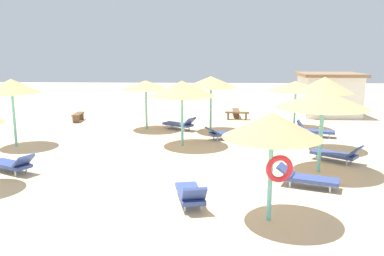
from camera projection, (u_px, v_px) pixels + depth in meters
The scene contains 20 objects.
ground_plane at pixel (188, 181), 13.32m from camera, with size 80.00×80.00×0.00m, color beige.
parasol_0 at pixel (325, 85), 16.97m from camera, with size 2.44×2.44×3.15m.
parasol_1 at pixel (272, 126), 9.78m from camera, with size 2.45×2.45×2.77m.
parasol_3 at pixel (296, 86), 21.67m from camera, with size 2.99×2.99×2.61m.
parasol_4 at pixel (323, 99), 13.84m from camera, with size 3.14×3.14×2.90m.
parasol_5 at pixel (146, 85), 21.48m from camera, with size 2.64×2.64×2.65m.
parasol_6 at pixel (211, 82), 20.90m from camera, with size 2.77×2.77×2.91m.
parasol_7 at pixel (11, 86), 17.57m from camera, with size 2.49×2.49×3.01m.
parasol_8 at pixel (182, 89), 17.78m from camera, with size 2.93×2.93×2.92m.
lounger_0 at pixel (337, 154), 15.51m from camera, with size 1.86×1.67×0.75m.
lounger_1 at pixel (190, 193), 11.23m from camera, with size 0.99×1.95×0.78m.
lounger_2 at pixel (12, 164), 14.16m from camera, with size 1.96×1.45×0.74m.
lounger_3 at pixel (314, 130), 20.02m from camera, with size 1.95×1.14×0.81m.
lounger_4 at pixel (306, 178), 12.65m from camera, with size 2.01×1.29×0.67m.
lounger_5 at pixel (180, 124), 21.78m from camera, with size 1.90×1.60×0.75m.
lounger_6 at pixel (224, 133), 19.50m from camera, with size 2.01×1.33×0.64m.
bench_0 at pixel (237, 114), 24.93m from camera, with size 1.53×0.51×0.49m.
bench_1 at pixel (236, 112), 25.91m from camera, with size 0.41×1.50×0.49m.
bench_2 at pixel (78, 116), 24.37m from camera, with size 0.46×1.52×0.49m.
beach_cabana at pixel (329, 94), 26.21m from camera, with size 3.90×3.35×2.79m.
Camera 1 is at (0.62, -12.72, 4.26)m, focal length 37.75 mm.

